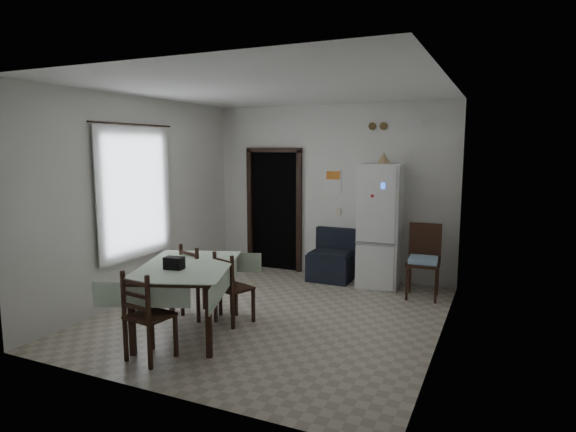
# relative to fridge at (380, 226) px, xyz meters

# --- Properties ---
(ground) EXTENTS (4.50, 4.50, 0.00)m
(ground) POSITION_rel_fridge_xyz_m (-0.95, -1.93, -0.97)
(ground) COLOR #ADA38E
(ground) RESTS_ON ground
(ceiling) EXTENTS (4.20, 4.50, 0.02)m
(ceiling) POSITION_rel_fridge_xyz_m (-0.95, -1.93, 1.93)
(ceiling) COLOR white
(ceiling) RESTS_ON ground
(wall_back) EXTENTS (4.20, 0.02, 2.90)m
(wall_back) POSITION_rel_fridge_xyz_m (-0.95, 0.32, 0.48)
(wall_back) COLOR silver
(wall_back) RESTS_ON ground
(wall_front) EXTENTS (4.20, 0.02, 2.90)m
(wall_front) POSITION_rel_fridge_xyz_m (-0.95, -4.18, 0.48)
(wall_front) COLOR silver
(wall_front) RESTS_ON ground
(wall_left) EXTENTS (0.02, 4.50, 2.90)m
(wall_left) POSITION_rel_fridge_xyz_m (-3.05, -1.93, 0.48)
(wall_left) COLOR silver
(wall_left) RESTS_ON ground
(wall_right) EXTENTS (0.02, 4.50, 2.90)m
(wall_right) POSITION_rel_fridge_xyz_m (1.15, -1.93, 0.48)
(wall_right) COLOR silver
(wall_right) RESTS_ON ground
(doorway) EXTENTS (1.06, 0.52, 2.22)m
(doorway) POSITION_rel_fridge_xyz_m (-2.00, 0.52, 0.09)
(doorway) COLOR black
(doorway) RESTS_ON ground
(window_recess) EXTENTS (0.10, 1.20, 1.60)m
(window_recess) POSITION_rel_fridge_xyz_m (-3.10, -2.13, 0.58)
(window_recess) COLOR silver
(window_recess) RESTS_ON ground
(curtain) EXTENTS (0.02, 1.45, 1.85)m
(curtain) POSITION_rel_fridge_xyz_m (-2.99, -2.13, 0.58)
(curtain) COLOR white
(curtain) RESTS_ON ground
(curtain_rod) EXTENTS (0.02, 1.60, 0.02)m
(curtain_rod) POSITION_rel_fridge_xyz_m (-2.98, -2.13, 1.53)
(curtain_rod) COLOR black
(curtain_rod) RESTS_ON ground
(calendar) EXTENTS (0.28, 0.02, 0.40)m
(calendar) POSITION_rel_fridge_xyz_m (-0.90, 0.31, 0.65)
(calendar) COLOR white
(calendar) RESTS_ON ground
(calendar_image) EXTENTS (0.24, 0.01, 0.14)m
(calendar_image) POSITION_rel_fridge_xyz_m (-0.90, 0.30, 0.75)
(calendar_image) COLOR orange
(calendar_image) RESTS_ON ground
(light_switch) EXTENTS (0.08, 0.02, 0.12)m
(light_switch) POSITION_rel_fridge_xyz_m (-0.80, 0.31, 0.13)
(light_switch) COLOR beige
(light_switch) RESTS_ON ground
(vent_left) EXTENTS (0.12, 0.03, 0.12)m
(vent_left) POSITION_rel_fridge_xyz_m (-0.25, 0.30, 1.55)
(vent_left) COLOR #513C20
(vent_left) RESTS_ON ground
(vent_right) EXTENTS (0.12, 0.03, 0.12)m
(vent_right) POSITION_rel_fridge_xyz_m (-0.07, 0.30, 1.55)
(vent_right) COLOR #513C20
(vent_right) RESTS_ON ground
(emergency_light) EXTENTS (0.25, 0.07, 0.09)m
(emergency_light) POSITION_rel_fridge_xyz_m (0.40, 0.28, 1.58)
(emergency_light) COLOR white
(emergency_light) RESTS_ON ground
(fridge) EXTENTS (0.66, 0.66, 1.94)m
(fridge) POSITION_rel_fridge_xyz_m (0.00, 0.00, 0.00)
(fridge) COLOR white
(fridge) RESTS_ON ground
(tan_cone) EXTENTS (0.22, 0.22, 0.17)m
(tan_cone) POSITION_rel_fridge_xyz_m (0.01, 0.05, 1.05)
(tan_cone) COLOR tan
(tan_cone) RESTS_ON fridge
(navy_seat) EXTENTS (0.69, 0.67, 0.84)m
(navy_seat) POSITION_rel_fridge_xyz_m (-0.80, 0.00, -0.55)
(navy_seat) COLOR black
(navy_seat) RESTS_ON ground
(corner_chair) EXTENTS (0.50, 0.50, 1.08)m
(corner_chair) POSITION_rel_fridge_xyz_m (0.73, -0.37, -0.43)
(corner_chair) COLOR black
(corner_chair) RESTS_ON ground
(dining_table) EXTENTS (1.52, 1.83, 0.82)m
(dining_table) POSITION_rel_fridge_xyz_m (-1.60, -2.87, -0.56)
(dining_table) COLOR #AFC5A8
(dining_table) RESTS_ON ground
(black_bag) EXTENTS (0.23, 0.16, 0.14)m
(black_bag) POSITION_rel_fridge_xyz_m (-1.61, -3.08, -0.08)
(black_bag) COLOR black
(black_bag) RESTS_ON dining_table
(dining_chair_far_left) EXTENTS (0.52, 0.52, 0.95)m
(dining_chair_far_left) POSITION_rel_fridge_xyz_m (-1.78, -2.33, -0.49)
(dining_chair_far_left) COLOR black
(dining_chair_far_left) RESTS_ON ground
(dining_chair_far_right) EXTENTS (0.50, 0.50, 0.91)m
(dining_chair_far_right) POSITION_rel_fridge_xyz_m (-1.26, -2.36, -0.51)
(dining_chair_far_right) COLOR black
(dining_chair_far_right) RESTS_ON ground
(dining_chair_near_head) EXTENTS (0.46, 0.46, 0.96)m
(dining_chair_near_head) POSITION_rel_fridge_xyz_m (-1.50, -3.64, -0.49)
(dining_chair_near_head) COLOR black
(dining_chair_near_head) RESTS_ON ground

